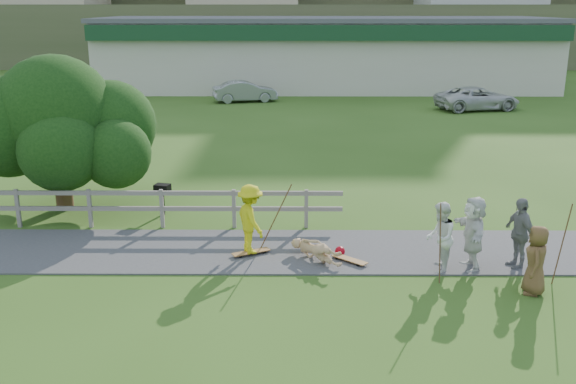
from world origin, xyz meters
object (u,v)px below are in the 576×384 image
Objects in this scene: skater_fallen at (316,251)px; bbq at (163,200)px; skater_rider at (251,223)px; spectator_a at (440,238)px; tree at (59,146)px; spectator_c at (536,260)px; car_silver at (245,91)px; car_white at (477,98)px; spectator_d at (473,233)px; spectator_b at (519,233)px.

bbq reaches higher than skater_fallen.
bbq is at bearing 13.23° from skater_rider.
spectator_a is at bearing -129.29° from skater_rider.
spectator_c is at bearing -26.09° from tree.
car_white is at bearing -116.76° from car_silver.
bbq is at bearing -10.89° from tree.
skater_fallen is 0.92× the size of spectator_a.
bbq is at bearing -106.12° from spectator_a.
car_white reaches higher than bbq.
tree is (-3.92, -22.36, 1.26)m from car_silver.
car_silver is at bearing 63.47° from car_white.
tree reaches higher than bbq.
tree is (-5.92, 3.84, 1.07)m from skater_rider.
spectator_a is at bearing -79.92° from spectator_d.
spectator_a is 0.81m from spectator_d.
bbq is (-9.11, 3.90, -0.39)m from spectator_b.
spectator_a is 2.13m from spectator_c.
spectator_a is 0.97× the size of spectator_b.
car_white is (13.91, -3.21, 0.01)m from car_silver.
skater_rider reaches higher than spectator_b.
skater_fallen is 8.77m from tree.
car_white is at bearing 176.47° from spectator_a.
car_silver is at bearing 102.73° from bbq.
skater_rider is at bearing 126.31° from skater_fallen.
spectator_d reaches higher than spectator_a.
spectator_c is at bearing 70.59° from spectator_a.
spectator_d is at bearing -47.45° from skater_fallen.
skater_rider reaches higher than skater_fallen.
spectator_d is at bearing -178.79° from car_silver.
skater_fallen is at bearing -87.39° from spectator_a.
bbq is (-8.00, 4.01, -0.42)m from spectator_d.
spectator_b is 1.44m from spectator_c.
car_silver is (-8.20, 28.30, -0.10)m from spectator_c.
tree reaches higher than skater_rider.
skater_fallen is at bearing -108.44° from spectator_b.
bbq is (-4.39, 3.60, 0.18)m from skater_fallen.
car_white is at bearing 47.04° from tree.
spectator_d is at bearing -125.88° from skater_rider.
car_white is at bearing -175.82° from spectator_c.
spectator_a reaches higher than car_silver.
skater_rider is 4.29m from bbq.
skater_rider is 1.74m from skater_fallen.
skater_fallen is 0.27× the size of tree.
spectator_d reaches higher than bbq.
skater_rider is 0.43× the size of car_silver.
car_silver is (-7.21, 26.97, -0.22)m from spectator_d.
spectator_a is 27.87m from car_silver.
spectator_d is 1.91× the size of bbq.
spectator_c is at bearing -177.59° from car_silver.
skater_rider reaches higher than bbq.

